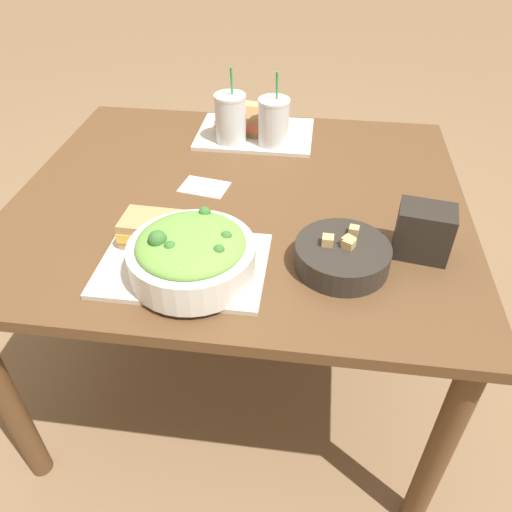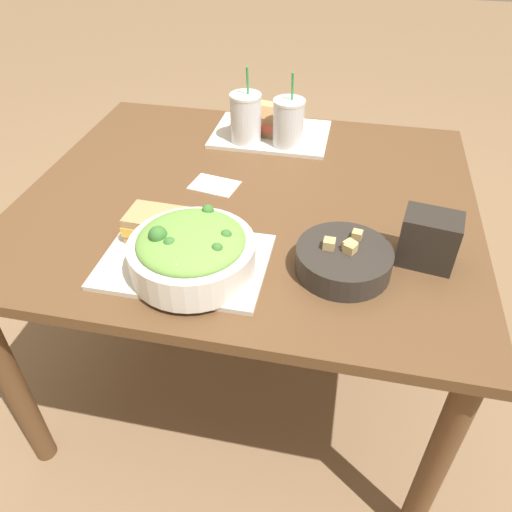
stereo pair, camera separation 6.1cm
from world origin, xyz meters
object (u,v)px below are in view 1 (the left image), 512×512
at_px(soup_bowl, 342,255).
at_px(baguette_far, 253,111).
at_px(drink_cup_dark, 231,120).
at_px(sandwich_far, 242,121).
at_px(salad_bowl, 192,254).
at_px(napkin_folded, 204,187).
at_px(chip_bag, 424,232).
at_px(sandwich_near, 153,230).
at_px(drink_cup_red, 274,123).
at_px(baguette_near, 204,228).

relative_size(soup_bowl, baguette_far, 1.50).
bearing_deg(drink_cup_dark, sandwich_far, 73.78).
xyz_separation_m(salad_bowl, drink_cup_dark, (-0.03, 0.63, 0.02)).
xyz_separation_m(sandwich_far, napkin_folded, (-0.05, -0.34, -0.04)).
bearing_deg(chip_bag, sandwich_near, -165.93).
xyz_separation_m(soup_bowl, drink_cup_red, (-0.21, 0.55, 0.05)).
distance_m(drink_cup_dark, drink_cup_red, 0.13).
bearing_deg(salad_bowl, napkin_folded, 98.72).
distance_m(sandwich_near, baguette_near, 0.12).
bearing_deg(napkin_folded, sandwich_near, -102.72).
bearing_deg(napkin_folded, baguette_near, -77.25).
distance_m(baguette_far, drink_cup_dark, 0.17).
height_order(salad_bowl, napkin_folded, salad_bowl).
height_order(chip_bag, napkin_folded, chip_bag).
relative_size(baguette_far, napkin_folded, 1.00).
xyz_separation_m(baguette_far, napkin_folded, (-0.08, -0.43, -0.04)).
distance_m(chip_bag, napkin_folded, 0.59).
bearing_deg(soup_bowl, sandwich_far, 116.92).
xyz_separation_m(sandwich_near, sandwich_far, (0.11, 0.61, -0.00)).
bearing_deg(drink_cup_dark, napkin_folded, -96.46).
bearing_deg(soup_bowl, drink_cup_dark, 121.83).
height_order(baguette_far, napkin_folded, baguette_far).
bearing_deg(drink_cup_red, drink_cup_dark, 180.00).
relative_size(salad_bowl, sandwich_far, 1.63).
height_order(soup_bowl, baguette_near, soup_bowl).
bearing_deg(sandwich_far, salad_bowl, -80.64).
xyz_separation_m(salad_bowl, chip_bag, (0.49, 0.15, -0.00)).
height_order(soup_bowl, napkin_folded, soup_bowl).
height_order(drink_cup_dark, chip_bag, drink_cup_dark).
relative_size(baguette_far, drink_cup_red, 0.62).
relative_size(salad_bowl, baguette_far, 1.94).
xyz_separation_m(drink_cup_dark, chip_bag, (0.52, -0.48, -0.02)).
xyz_separation_m(salad_bowl, baguette_far, (0.02, 0.79, -0.02)).
bearing_deg(salad_bowl, sandwich_near, 139.83).
bearing_deg(sandwich_near, chip_bag, 6.79).
bearing_deg(salad_bowl, chip_bag, 16.78).
height_order(sandwich_near, napkin_folded, sandwich_near).
height_order(salad_bowl, soup_bowl, salad_bowl).
bearing_deg(sandwich_far, drink_cup_red, -26.39).
distance_m(baguette_far, chip_bag, 0.80).
xyz_separation_m(soup_bowl, baguette_near, (-0.32, 0.04, 0.01)).
xyz_separation_m(baguette_near, drink_cup_red, (0.11, 0.51, 0.03)).
bearing_deg(sandwich_near, baguette_far, 80.97).
xyz_separation_m(sandwich_near, napkin_folded, (0.06, 0.27, -0.04)).
bearing_deg(baguette_near, drink_cup_dark, 8.08).
bearing_deg(napkin_folded, soup_bowl, -37.56).
bearing_deg(salad_bowl, baguette_near, 90.39).
bearing_deg(baguette_near, sandwich_near, 106.53).
distance_m(sandwich_near, drink_cup_dark, 0.54).
bearing_deg(sandwich_far, baguette_far, 83.96).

